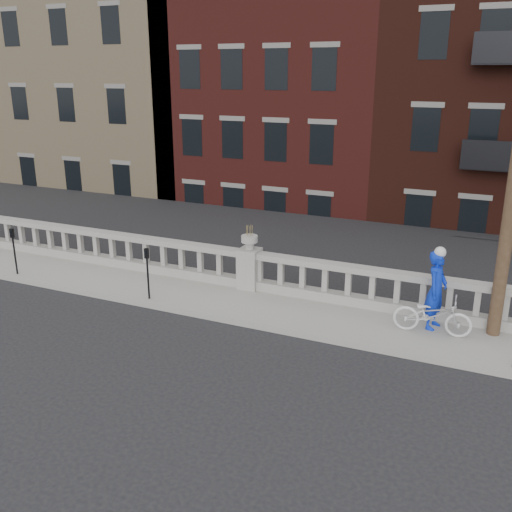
# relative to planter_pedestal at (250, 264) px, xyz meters

# --- Properties ---
(ground) EXTENTS (120.00, 120.00, 0.00)m
(ground) POSITION_rel_planter_pedestal_xyz_m (0.00, -3.95, -0.83)
(ground) COLOR black
(ground) RESTS_ON ground
(sidewalk) EXTENTS (32.00, 2.20, 0.15)m
(sidewalk) POSITION_rel_planter_pedestal_xyz_m (0.00, -0.95, -0.76)
(sidewalk) COLOR gray
(sidewalk) RESTS_ON ground
(balustrade) EXTENTS (28.00, 0.34, 1.03)m
(balustrade) POSITION_rel_planter_pedestal_xyz_m (0.00, 0.00, -0.19)
(balustrade) COLOR gray
(balustrade) RESTS_ON sidewalk
(planter_pedestal) EXTENTS (0.55, 0.55, 1.76)m
(planter_pedestal) POSITION_rel_planter_pedestal_xyz_m (0.00, 0.00, 0.00)
(planter_pedestal) COLOR gray
(planter_pedestal) RESTS_ON sidewalk
(lower_level) EXTENTS (80.00, 44.00, 20.80)m
(lower_level) POSITION_rel_planter_pedestal_xyz_m (0.56, 19.09, 1.80)
(lower_level) COLOR #605E59
(lower_level) RESTS_ON ground
(parking_meter_a) EXTENTS (0.10, 0.09, 1.36)m
(parking_meter_a) POSITION_rel_planter_pedestal_xyz_m (-6.63, -1.80, 0.17)
(parking_meter_a) COLOR black
(parking_meter_a) RESTS_ON sidewalk
(parking_meter_b) EXTENTS (0.10, 0.09, 1.36)m
(parking_meter_b) POSITION_rel_planter_pedestal_xyz_m (-2.04, -1.80, 0.17)
(parking_meter_b) COLOR black
(parking_meter_b) RESTS_ON sidewalk
(bicycle) EXTENTS (1.75, 0.73, 0.90)m
(bicycle) POSITION_rel_planter_pedestal_xyz_m (4.92, -0.90, -0.23)
(bicycle) COLOR silver
(bicycle) RESTS_ON sidewalk
(cyclist) EXTENTS (0.57, 0.75, 1.83)m
(cyclist) POSITION_rel_planter_pedestal_xyz_m (4.91, -0.55, 0.23)
(cyclist) COLOR #0D2CC5
(cyclist) RESTS_ON sidewalk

